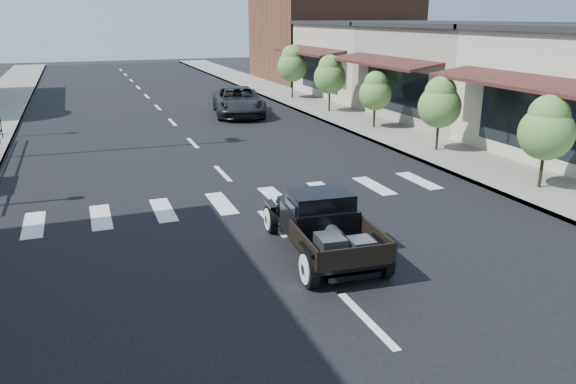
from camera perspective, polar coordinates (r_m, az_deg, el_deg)
name	(u,v)px	position (r m, az deg, el deg)	size (l,w,h in m)	color
ground	(302,255)	(12.36, 1.40, -6.38)	(120.00, 120.00, 0.00)	black
road	(180,130)	(26.31, -10.95, 6.21)	(14.00, 80.00, 0.02)	black
road_markings	(203,154)	(21.50, -8.61, 3.82)	(12.00, 60.00, 0.06)	silver
sidewalk_right	(347,117)	(28.91, 5.99, 7.55)	(3.00, 80.00, 0.15)	gray
storefront_mid	(482,73)	(30.49, 19.10, 11.35)	(10.00, 9.00, 4.50)	gray
storefront_far	(390,60)	(37.86, 10.34, 13.01)	(10.00, 9.00, 4.50)	beige
far_building_right	(333,36)	(46.87, 4.55, 15.56)	(11.00, 10.00, 7.00)	brown
small_tree_a	(545,144)	(17.91, 24.64, 4.48)	(1.57, 1.57, 2.62)	#4F7D39
small_tree_b	(439,115)	(21.79, 15.08, 7.55)	(1.59, 1.59, 2.65)	#4F7D39
small_tree_c	(375,101)	(25.86, 8.82, 9.17)	(1.45, 1.45, 2.42)	#4F7D39
small_tree_d	(330,84)	(30.16, 4.25, 10.87)	(1.70, 1.70, 2.83)	#4F7D39
small_tree_e	(292,73)	(35.20, 0.44, 12.04)	(1.84, 1.84, 3.06)	#4F7D39
hotrod_pickup	(323,224)	(12.14, 3.55, -3.27)	(1.89, 4.05, 1.40)	black
second_car	(238,102)	(29.77, -5.07, 9.14)	(2.43, 5.26, 1.46)	black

